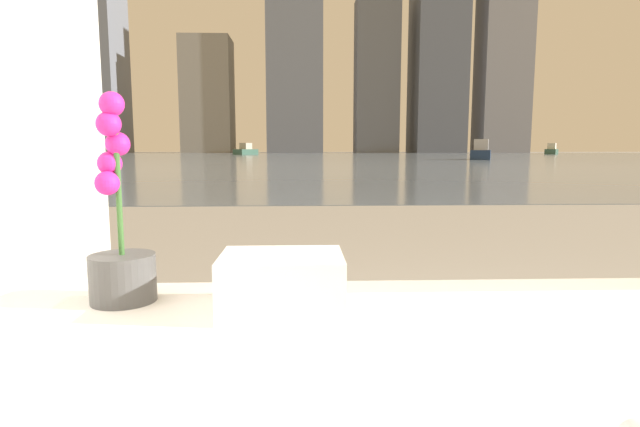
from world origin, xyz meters
The scene contains 13 objects.
potted_orchid centered at (-0.58, 0.84, 0.62)m, with size 0.14×0.14×0.45m.
towel_stack centered at (-0.23, 0.76, 0.55)m, with size 0.25×0.19×0.12m.
harbor_water centered at (0.00, 62.00, 0.01)m, with size 180.00×110.00×0.01m.
harbor_boat_0 centered at (-24.60, 49.41, 0.73)m, with size 3.06×5.70×2.03m.
harbor_boat_1 centered at (14.27, 39.37, 0.58)m, with size 2.94×4.53×1.61m.
harbor_boat_2 centered at (-8.47, 76.58, 0.63)m, with size 3.52×4.94×1.77m.
harbor_boat_3 centered at (41.86, 82.17, 0.65)m, with size 4.03×5.00×1.82m.
skyline_tower_0 centered at (-47.09, 118.00, 26.31)m, with size 12.46×13.34×52.62m.
skyline_tower_1 centered at (-21.42, 118.00, 12.97)m, with size 11.13×9.96×25.94m.
skyline_tower_2 centered at (-1.35, 118.00, 18.07)m, with size 12.49×13.84×36.13m.
skyline_tower_3 centered at (17.60, 118.00, 17.43)m, with size 9.82×8.00×34.85m.
skyline_tower_4 centered at (31.84, 118.00, 28.55)m, with size 11.41×12.54×57.10m.
skyline_tower_5 centered at (47.35, 118.00, 25.29)m, with size 11.07×8.90×50.58m.
Camera 1 is at (-0.19, -0.24, 0.82)m, focal length 28.00 mm.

